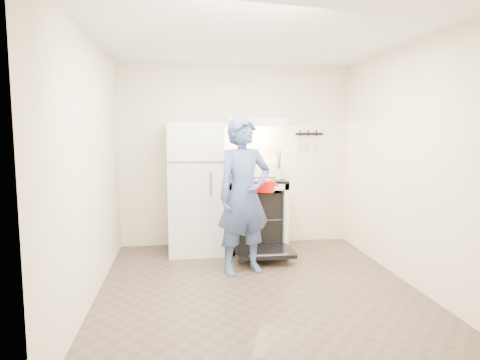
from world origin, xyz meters
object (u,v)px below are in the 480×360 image
at_px(refrigerator, 195,188).
at_px(dutch_oven, 264,187).
at_px(tea_kettle, 237,168).
at_px(person, 244,196).
at_px(stove_body, 256,215).

height_order(refrigerator, dutch_oven, refrigerator).
bearing_deg(dutch_oven, tea_kettle, 102.20).
distance_m(tea_kettle, person, 1.19).
bearing_deg(tea_kettle, refrigerator, -157.61).
bearing_deg(tea_kettle, person, -93.67).
distance_m(stove_body, tea_kettle, 0.70).
distance_m(refrigerator, tea_kettle, 0.67).
relative_size(tea_kettle, dutch_oven, 0.84).
bearing_deg(stove_body, refrigerator, -178.23).
xyz_separation_m(tea_kettle, dutch_oven, (0.20, -0.92, -0.14)).
relative_size(refrigerator, stove_body, 1.85).
bearing_deg(person, refrigerator, 100.54).
height_order(tea_kettle, person, person).
height_order(person, dutch_oven, person).
bearing_deg(dutch_oven, refrigerator, 139.17).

